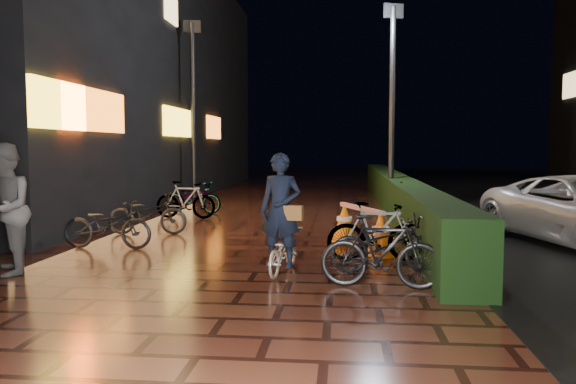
# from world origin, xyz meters

# --- Properties ---
(ground) EXTENTS (80.00, 80.00, 0.00)m
(ground) POSITION_xyz_m (0.00, 0.00, 0.00)
(ground) COLOR #381911
(ground) RESTS_ON ground
(hedge) EXTENTS (0.70, 20.00, 1.00)m
(hedge) POSITION_xyz_m (3.30, 8.00, 0.50)
(hedge) COLOR black
(hedge) RESTS_ON ground
(bystander_person) EXTENTS (1.09, 1.15, 1.89)m
(bystander_person) POSITION_xyz_m (-2.97, -1.07, 0.94)
(bystander_person) COLOR #5D5C5F
(bystander_person) RESTS_ON ground
(storefront_block) EXTENTS (12.09, 22.00, 9.00)m
(storefront_block) POSITION_xyz_m (-9.50, 11.50, 4.50)
(storefront_block) COLOR black
(storefront_block) RESTS_ON ground
(lamp_post_hedge) EXTENTS (0.52, 0.24, 5.47)m
(lamp_post_hedge) POSITION_xyz_m (3.06, 6.32, 3.01)
(lamp_post_hedge) COLOR black
(lamp_post_hedge) RESTS_ON ground
(lamp_post_sf) EXTENTS (0.56, 0.17, 5.79)m
(lamp_post_sf) POSITION_xyz_m (-2.96, 9.09, 3.19)
(lamp_post_sf) COLOR black
(lamp_post_sf) RESTS_ON ground
(cyclist) EXTENTS (0.67, 1.28, 1.75)m
(cyclist) POSITION_xyz_m (0.94, -0.62, 0.65)
(cyclist) COLOR silver
(cyclist) RESTS_ON ground
(traffic_barrier) EXTENTS (1.15, 1.85, 0.77)m
(traffic_barrier) POSITION_xyz_m (2.14, 1.50, 0.38)
(traffic_barrier) COLOR #FD640D
(traffic_barrier) RESTS_ON ground
(cart_assembly) EXTENTS (0.58, 0.57, 1.05)m
(cart_assembly) POSITION_xyz_m (3.38, 4.73, 0.54)
(cart_assembly) COLOR black
(cart_assembly) RESTS_ON ground
(parked_bikes_storefront) EXTENTS (1.85, 6.14, 0.95)m
(parked_bikes_storefront) POSITION_xyz_m (-2.28, 3.86, 0.44)
(parked_bikes_storefront) COLOR black
(parked_bikes_storefront) RESTS_ON ground
(parked_bikes_hedge) EXTENTS (1.79, 2.32, 0.95)m
(parked_bikes_hedge) POSITION_xyz_m (2.38, -0.43, 0.46)
(parked_bikes_hedge) COLOR black
(parked_bikes_hedge) RESTS_ON ground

